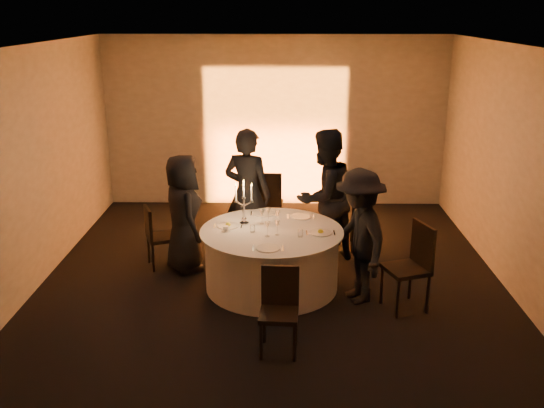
{
  "coord_description": "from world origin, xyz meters",
  "views": [
    {
      "loc": [
        0.13,
        -7.1,
        3.42
      ],
      "look_at": [
        0.0,
        0.2,
        1.05
      ],
      "focal_mm": 40.0,
      "sensor_mm": 36.0,
      "label": 1
    }
  ],
  "objects_px": {
    "chair_front": "(279,305)",
    "coffee_cup": "(226,229)",
    "chair_left": "(156,234)",
    "banquet_table": "(272,259)",
    "guest_right": "(359,236)",
    "chair_back_left": "(267,200)",
    "guest_back_right": "(324,197)",
    "guest_left": "(183,213)",
    "chair_back_right": "(357,216)",
    "guest_back_left": "(248,194)",
    "chair_right": "(413,261)",
    "candelabra": "(244,209)"
  },
  "relations": [
    {
      "from": "chair_back_right",
      "to": "chair_front",
      "type": "xyz_separation_m",
      "value": [
        -1.12,
        -2.79,
        -0.0
      ]
    },
    {
      "from": "coffee_cup",
      "to": "candelabra",
      "type": "bearing_deg",
      "value": 51.85
    },
    {
      "from": "coffee_cup",
      "to": "chair_left",
      "type": "bearing_deg",
      "value": 147.55
    },
    {
      "from": "chair_left",
      "to": "candelabra",
      "type": "xyz_separation_m",
      "value": [
        1.23,
        -0.38,
        0.49
      ]
    },
    {
      "from": "banquet_table",
      "to": "coffee_cup",
      "type": "height_order",
      "value": "coffee_cup"
    },
    {
      "from": "guest_right",
      "to": "coffee_cup",
      "type": "height_order",
      "value": "guest_right"
    },
    {
      "from": "banquet_table",
      "to": "chair_right",
      "type": "distance_m",
      "value": 1.76
    },
    {
      "from": "chair_front",
      "to": "coffee_cup",
      "type": "bearing_deg",
      "value": 118.88
    },
    {
      "from": "chair_front",
      "to": "guest_back_left",
      "type": "distance_m",
      "value": 2.55
    },
    {
      "from": "chair_right",
      "to": "guest_back_left",
      "type": "height_order",
      "value": "guest_back_left"
    },
    {
      "from": "banquet_table",
      "to": "guest_right",
      "type": "distance_m",
      "value": 1.19
    },
    {
      "from": "guest_left",
      "to": "guest_right",
      "type": "bearing_deg",
      "value": -135.7
    },
    {
      "from": "chair_left",
      "to": "guest_back_left",
      "type": "relative_size",
      "value": 0.46
    },
    {
      "from": "chair_front",
      "to": "guest_back_left",
      "type": "height_order",
      "value": "guest_back_left"
    },
    {
      "from": "candelabra",
      "to": "chair_back_right",
      "type": "bearing_deg",
      "value": 34.32
    },
    {
      "from": "chair_left",
      "to": "coffee_cup",
      "type": "height_order",
      "value": "chair_left"
    },
    {
      "from": "guest_left",
      "to": "guest_back_left",
      "type": "bearing_deg",
      "value": -85.86
    },
    {
      "from": "chair_left",
      "to": "guest_right",
      "type": "xyz_separation_m",
      "value": [
        2.63,
        -0.95,
        0.34
      ]
    },
    {
      "from": "chair_left",
      "to": "chair_back_right",
      "type": "distance_m",
      "value": 2.9
    },
    {
      "from": "chair_front",
      "to": "chair_back_left",
      "type": "bearing_deg",
      "value": 97.54
    },
    {
      "from": "guest_left",
      "to": "candelabra",
      "type": "height_order",
      "value": "guest_left"
    },
    {
      "from": "chair_front",
      "to": "coffee_cup",
      "type": "distance_m",
      "value": 1.62
    },
    {
      "from": "banquet_table",
      "to": "chair_back_right",
      "type": "bearing_deg",
      "value": 46.91
    },
    {
      "from": "chair_right",
      "to": "candelabra",
      "type": "distance_m",
      "value": 2.2
    },
    {
      "from": "chair_left",
      "to": "chair_front",
      "type": "relative_size",
      "value": 0.97
    },
    {
      "from": "chair_front",
      "to": "chair_right",
      "type": "bearing_deg",
      "value": 35.06
    },
    {
      "from": "guest_left",
      "to": "guest_right",
      "type": "relative_size",
      "value": 0.97
    },
    {
      "from": "chair_left",
      "to": "guest_back_right",
      "type": "bearing_deg",
      "value": -106.99
    },
    {
      "from": "guest_back_right",
      "to": "guest_back_left",
      "type": "bearing_deg",
      "value": -49.01
    },
    {
      "from": "chair_back_right",
      "to": "candelabra",
      "type": "bearing_deg",
      "value": -6.41
    },
    {
      "from": "banquet_table",
      "to": "chair_right",
      "type": "height_order",
      "value": "chair_right"
    },
    {
      "from": "chair_front",
      "to": "guest_back_right",
      "type": "height_order",
      "value": "guest_back_right"
    },
    {
      "from": "chair_left",
      "to": "coffee_cup",
      "type": "distance_m",
      "value": 1.25
    },
    {
      "from": "banquet_table",
      "to": "chair_left",
      "type": "relative_size",
      "value": 2.07
    },
    {
      "from": "chair_right",
      "to": "guest_right",
      "type": "relative_size",
      "value": 0.63
    },
    {
      "from": "banquet_table",
      "to": "chair_back_left",
      "type": "distance_m",
      "value": 1.76
    },
    {
      "from": "chair_back_left",
      "to": "guest_back_right",
      "type": "distance_m",
      "value": 1.27
    },
    {
      "from": "banquet_table",
      "to": "chair_back_left",
      "type": "height_order",
      "value": "chair_back_left"
    },
    {
      "from": "chair_back_left",
      "to": "candelabra",
      "type": "xyz_separation_m",
      "value": [
        -0.25,
        -1.51,
        0.37
      ]
    },
    {
      "from": "chair_right",
      "to": "guest_back_left",
      "type": "relative_size",
      "value": 0.56
    },
    {
      "from": "chair_back_right",
      "to": "guest_back_left",
      "type": "distance_m",
      "value": 1.67
    },
    {
      "from": "banquet_table",
      "to": "chair_front",
      "type": "height_order",
      "value": "chair_front"
    },
    {
      "from": "guest_back_right",
      "to": "guest_left",
      "type": "bearing_deg",
      "value": -31.67
    },
    {
      "from": "chair_left",
      "to": "guest_right",
      "type": "relative_size",
      "value": 0.53
    },
    {
      "from": "chair_left",
      "to": "chair_back_right",
      "type": "height_order",
      "value": "chair_back_right"
    },
    {
      "from": "chair_left",
      "to": "chair_back_left",
      "type": "height_order",
      "value": "chair_back_left"
    },
    {
      "from": "chair_left",
      "to": "guest_left",
      "type": "height_order",
      "value": "guest_left"
    },
    {
      "from": "banquet_table",
      "to": "guest_right",
      "type": "bearing_deg",
      "value": -18.09
    },
    {
      "from": "guest_back_left",
      "to": "candelabra",
      "type": "height_order",
      "value": "guest_back_left"
    },
    {
      "from": "chair_back_left",
      "to": "guest_back_left",
      "type": "height_order",
      "value": "guest_back_left"
    }
  ]
}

